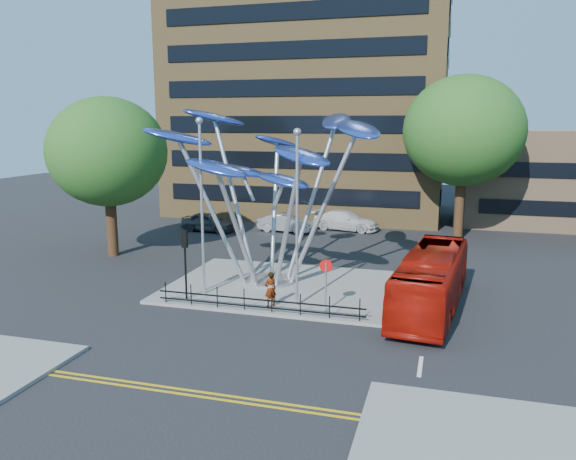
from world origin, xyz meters
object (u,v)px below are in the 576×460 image
(red_bus, at_px, (431,280))
(parked_car_left, at_px, (209,222))
(parked_car_right, at_px, (346,221))
(tree_right, at_px, (464,131))
(leaf_sculpture, at_px, (268,157))
(tree_left, at_px, (107,152))
(street_lamp_left, at_px, (201,192))
(pedestrian, at_px, (270,289))
(street_lamp_right, at_px, (297,202))
(parked_car_mid, at_px, (285,223))
(traffic_light_island, at_px, (185,250))
(no_entry_sign_island, at_px, (326,276))

(red_bus, relative_size, parked_car_left, 2.26)
(red_bus, bearing_deg, parked_car_right, 117.95)
(tree_right, distance_m, leaf_sculpture, 18.37)
(parked_car_left, xyz_separation_m, parked_car_right, (10.52, 3.62, 0.02))
(tree_left, bearing_deg, street_lamp_left, -34.38)
(tree_left, height_order, leaf_sculpture, tree_left)
(street_lamp_left, bearing_deg, pedestrian, -14.55)
(leaf_sculpture, bearing_deg, parked_car_right, 85.48)
(street_lamp_right, height_order, parked_car_mid, street_lamp_right)
(pedestrian, bearing_deg, tree_left, -73.08)
(parked_car_mid, bearing_deg, traffic_light_island, -174.58)
(tree_left, relative_size, leaf_sculpture, 0.81)
(tree_right, bearing_deg, red_bus, -94.60)
(tree_right, bearing_deg, parked_car_left, -172.26)
(parked_car_right, bearing_deg, parked_car_mid, 125.21)
(parked_car_mid, bearing_deg, red_bus, -139.30)
(traffic_light_island, relative_size, parked_car_right, 0.63)
(pedestrian, bearing_deg, street_lamp_left, -58.31)
(tree_right, height_order, red_bus, tree_right)
(pedestrian, bearing_deg, red_bus, 152.42)
(tree_left, distance_m, pedestrian, 16.38)
(red_bus, bearing_deg, parked_car_mid, 132.24)
(parked_car_mid, bearing_deg, tree_left, 145.79)
(tree_right, xyz_separation_m, pedestrian, (-8.65, -19.50, -7.05))
(parked_car_right, bearing_deg, parked_car_left, 118.80)
(street_lamp_left, height_order, red_bus, street_lamp_left)
(tree_left, distance_m, parked_car_mid, 15.20)
(traffic_light_island, height_order, parked_car_mid, traffic_light_island)
(red_bus, distance_m, parked_car_mid, 20.15)
(leaf_sculpture, xyz_separation_m, pedestrian, (1.42, -4.18, -5.89))
(leaf_sculpture, height_order, red_bus, leaf_sculpture)
(red_bus, height_order, parked_car_mid, red_bus)
(street_lamp_right, distance_m, pedestrian, 4.30)
(tree_left, distance_m, parked_car_left, 11.47)
(tree_left, height_order, parked_car_mid, tree_left)
(street_lamp_left, distance_m, parked_car_left, 17.87)
(tree_left, height_order, street_lamp_left, tree_left)
(tree_right, height_order, leaf_sculpture, tree_right)
(tree_left, height_order, traffic_light_island, tree_left)
(tree_right, height_order, street_lamp_left, tree_right)
(tree_right, bearing_deg, leaf_sculpture, -123.31)
(street_lamp_right, height_order, no_entry_sign_island, street_lamp_right)
(leaf_sculpture, height_order, parked_car_right, leaf_sculpture)
(tree_right, bearing_deg, no_entry_sign_island, -107.12)
(tree_left, distance_m, street_lamp_left, 11.60)
(leaf_sculpture, height_order, pedestrian, leaf_sculpture)
(street_lamp_right, xyz_separation_m, traffic_light_island, (-5.50, -0.50, -2.48))
(red_bus, bearing_deg, street_lamp_right, -159.19)
(tree_right, xyz_separation_m, no_entry_sign_island, (-6.00, -19.48, -6.22))
(pedestrian, xyz_separation_m, parked_car_right, (-0.13, 20.50, -0.20))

